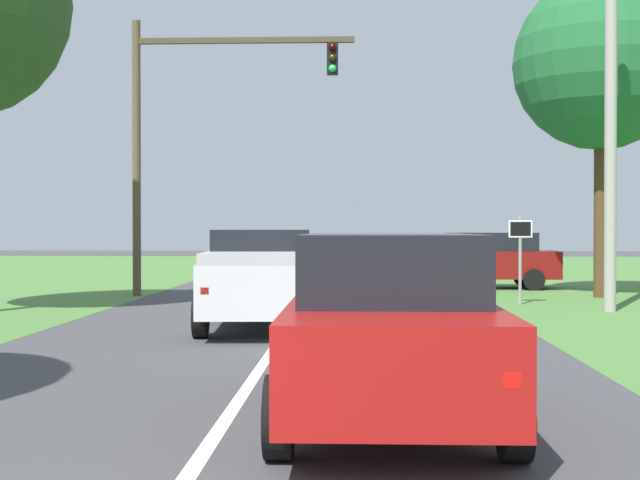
{
  "coord_description": "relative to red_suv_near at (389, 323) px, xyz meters",
  "views": [
    {
      "loc": [
        1.31,
        -3.95,
        1.97
      ],
      "look_at": [
        0.45,
        18.33,
        1.67
      ],
      "focal_mm": 49.64,
      "sensor_mm": 36.0,
      "label": 1
    }
  ],
  "objects": [
    {
      "name": "ground_plane",
      "position": [
        -1.67,
        7.14,
        -1.0
      ],
      "size": [
        120.0,
        120.0,
        0.0
      ],
      "primitive_type": "plane",
      "color": "#424244"
    },
    {
      "name": "red_suv_near",
      "position": [
        0.0,
        0.0,
        0.0
      ],
      "size": [
        2.22,
        4.76,
        1.91
      ],
      "color": "#9E1411",
      "rests_on": "ground_plane"
    },
    {
      "name": "pickup_truck_lead",
      "position": [
        -2.16,
        8.28,
        0.0
      ],
      "size": [
        2.56,
        5.58,
        1.93
      ],
      "color": "silver",
      "rests_on": "ground_plane"
    },
    {
      "name": "traffic_light",
      "position": [
        -5.1,
        16.41,
        4.17
      ],
      "size": [
        6.44,
        0.4,
        7.98
      ],
      "color": "brown",
      "rests_on": "ground_plane"
    },
    {
      "name": "keep_moving_sign",
      "position": [
        3.9,
        13.78,
        0.48
      ],
      "size": [
        0.6,
        0.09,
        2.3
      ],
      "color": "gray",
      "rests_on": "ground_plane"
    },
    {
      "name": "oak_tree_right",
      "position": [
        6.6,
        16.25,
        5.62
      ],
      "size": [
        4.92,
        4.92,
        9.1
      ],
      "color": "#4C351E",
      "rests_on": "ground_plane"
    },
    {
      "name": "crossing_suv_far",
      "position": [
        3.91,
        19.96,
        -0.05
      ],
      "size": [
        4.77,
        2.15,
        1.82
      ],
      "color": "maroon",
      "rests_on": "ground_plane"
    },
    {
      "name": "utility_pole_right",
      "position": [
        5.65,
        11.98,
        3.26
      ],
      "size": [
        0.28,
        0.28,
        8.51
      ],
      "primitive_type": "cylinder",
      "color": "#9E998E",
      "rests_on": "ground_plane"
    }
  ]
}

